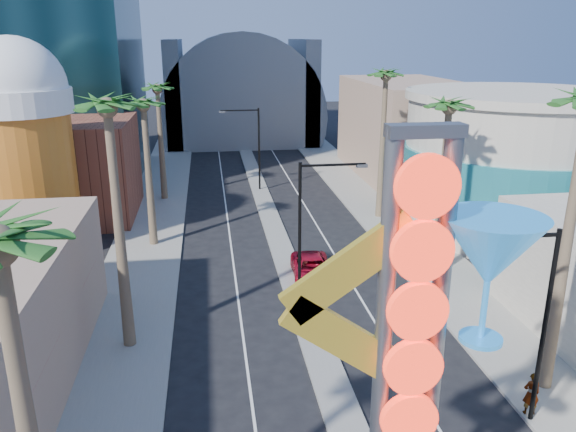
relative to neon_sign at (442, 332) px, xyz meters
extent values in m
cube|color=gray|center=(-10.32, 32.04, -7.23)|extent=(5.00, 100.00, 0.15)
cube|color=gray|center=(8.68, 32.04, -7.23)|extent=(5.00, 100.00, 0.15)
cube|color=gray|center=(-0.82, 35.04, -7.23)|extent=(1.60, 84.00, 0.15)
cube|color=brown|center=(-16.82, 35.04, -3.31)|extent=(10.00, 10.00, 8.00)
cube|color=tan|center=(15.18, 45.04, -2.31)|extent=(10.00, 20.00, 10.00)
cylinder|color=#C27419|center=(-17.82, 27.04, -2.31)|extent=(6.40, 6.40, 10.00)
cylinder|color=white|center=(-17.82, 27.04, 3.09)|extent=(7.00, 7.00, 1.60)
sphere|color=white|center=(-17.82, 27.04, 3.89)|extent=(6.60, 6.60, 6.60)
cylinder|color=#B3AB97|center=(17.18, 27.04, -2.31)|extent=(16.00, 16.00, 10.00)
cylinder|color=teal|center=(17.18, 27.04, -2.31)|extent=(16.60, 16.60, 3.00)
cylinder|color=#B3AB97|center=(17.18, 27.04, 2.99)|extent=(16.60, 16.60, 0.60)
cylinder|color=slate|center=(-0.82, 69.04, -3.31)|extent=(22.00, 16.00, 22.00)
cube|color=slate|center=(-9.82, 69.04, -0.31)|extent=(2.00, 16.00, 14.00)
cube|color=slate|center=(8.18, 69.04, -0.31)|extent=(2.00, 16.00, 14.00)
cylinder|color=slate|center=(-1.52, 0.04, -0.81)|extent=(0.44, 0.44, 12.00)
cylinder|color=slate|center=(-0.12, 0.04, -0.81)|extent=(0.44, 0.44, 12.00)
cube|color=slate|center=(-0.82, 0.04, 5.09)|extent=(1.80, 0.50, 0.30)
cylinder|color=#FA2D16|center=(-0.82, -0.31, 3.89)|extent=(1.50, 0.25, 1.50)
cylinder|color=#FA2D16|center=(-0.82, -0.31, 2.34)|extent=(1.50, 0.25, 1.50)
cylinder|color=#FA2D16|center=(-0.82, -0.31, 0.79)|extent=(1.50, 0.25, 1.50)
cylinder|color=#FA2D16|center=(-0.82, -0.31, -0.76)|extent=(1.50, 0.25, 1.50)
cylinder|color=#FA2D16|center=(-0.82, -0.31, -2.31)|extent=(1.50, 0.25, 1.50)
cube|color=yellow|center=(-2.42, 0.04, 1.89)|extent=(3.47, 0.25, 2.80)
cube|color=yellow|center=(-2.42, 0.04, -0.11)|extent=(3.47, 0.25, 2.80)
cone|color=#2279C2|center=(1.08, 0.04, 2.09)|extent=(2.60, 2.60, 1.80)
cylinder|color=#2279C2|center=(1.08, 0.04, 0.49)|extent=(0.16, 0.16, 1.60)
cylinder|color=#2279C2|center=(1.08, 0.04, -0.31)|extent=(1.10, 1.10, 0.12)
cylinder|color=black|center=(-0.82, 17.04, -3.31)|extent=(0.18, 0.18, 8.00)
cube|color=black|center=(0.98, 17.04, 0.49)|extent=(3.60, 0.12, 0.12)
cube|color=slate|center=(2.58, 17.04, 0.39)|extent=(0.60, 0.25, 0.18)
cylinder|color=black|center=(-0.82, 41.04, -3.31)|extent=(0.18, 0.18, 8.00)
cube|color=black|center=(-2.62, 41.04, 0.49)|extent=(3.60, 0.12, 0.12)
cube|color=slate|center=(-4.22, 41.04, 0.39)|extent=(0.60, 0.25, 0.18)
cylinder|color=black|center=(6.38, 5.04, -3.31)|extent=(0.18, 0.18, 8.00)
cube|color=black|center=(4.76, 5.04, 0.49)|extent=(3.24, 0.12, 0.12)
cube|color=slate|center=(3.32, 5.04, 0.39)|extent=(0.60, 0.25, 0.18)
cylinder|color=brown|center=(-9.82, 13.04, -1.56)|extent=(0.40, 0.40, 11.50)
sphere|color=#21501A|center=(-9.82, 13.04, 4.19)|extent=(2.40, 2.40, 2.40)
cylinder|color=brown|center=(-9.82, 27.04, -2.31)|extent=(0.40, 0.40, 10.00)
sphere|color=#21501A|center=(-9.82, 27.04, 2.69)|extent=(2.40, 2.40, 2.40)
cylinder|color=brown|center=(-9.82, 39.04, -2.31)|extent=(0.40, 0.40, 10.00)
sphere|color=#21501A|center=(-9.82, 39.04, 2.69)|extent=(2.40, 2.40, 2.40)
cylinder|color=brown|center=(8.18, 7.04, -1.31)|extent=(0.40, 0.40, 12.00)
cylinder|color=brown|center=(8.18, 19.04, -2.06)|extent=(0.40, 0.40, 10.50)
sphere|color=#21501A|center=(8.18, 19.04, 3.19)|extent=(2.40, 2.40, 2.40)
cylinder|color=brown|center=(8.18, 31.04, -1.56)|extent=(0.40, 0.40, 11.50)
sphere|color=#21501A|center=(8.18, 31.04, 4.19)|extent=(2.40, 2.40, 2.40)
imported|color=#B60E24|center=(0.38, 19.54, -6.60)|extent=(2.67, 5.23, 1.41)
imported|color=gray|center=(6.48, 5.35, -6.25)|extent=(0.71, 0.51, 1.82)
camera|label=1|loc=(-5.64, -11.88, 7.10)|focal=35.00mm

